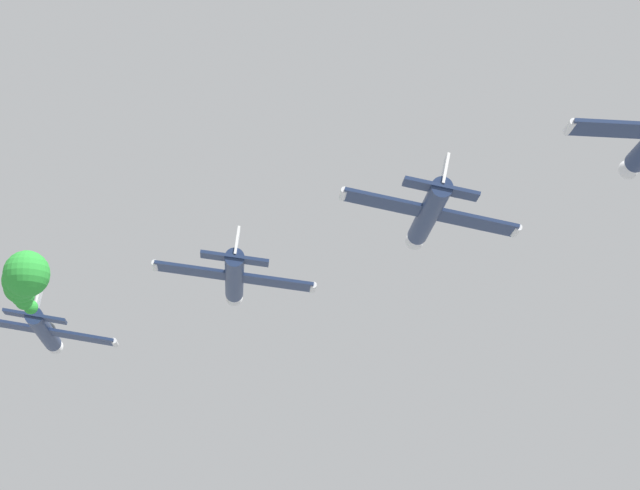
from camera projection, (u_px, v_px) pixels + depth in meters
name	position (u px, v px, depth m)	size (l,w,h in m)	color
airplane_left_inner	(44.00, 330.00, 83.27)	(9.50, 10.35, 2.78)	navy
smoke_trail_left_inner	(24.00, 281.00, 68.40)	(3.37, 13.17, 2.66)	green
airplane_right_inner	(234.00, 277.00, 76.28)	(9.53, 10.35, 2.64)	navy
airplane_left_outer	(429.00, 213.00, 68.68)	(9.44, 10.35, 2.97)	navy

